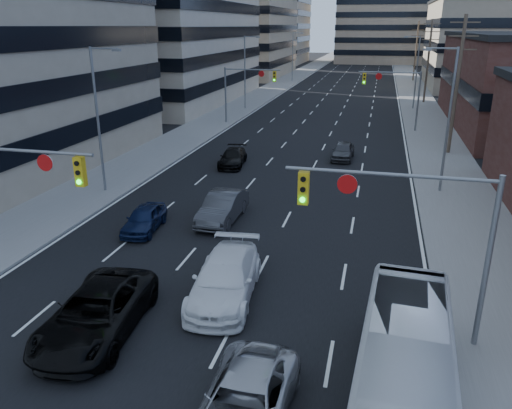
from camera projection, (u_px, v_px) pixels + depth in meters
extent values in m
cube|color=black|center=(358.00, 67.00, 130.45)|extent=(18.00, 300.00, 0.02)
cube|color=slate|center=(314.00, 66.00, 133.01)|extent=(5.00, 300.00, 0.15)
cube|color=slate|center=(403.00, 67.00, 127.84)|extent=(5.00, 300.00, 0.15)
cube|color=gray|center=(238.00, 36.00, 105.72)|extent=(20.00, 30.00, 16.00)
cube|color=gray|center=(498.00, 45.00, 84.09)|extent=(22.00, 28.00, 14.00)
cube|color=#ADA089|center=(263.00, 26.00, 142.50)|extent=(24.00, 24.00, 20.00)
cube|color=gray|center=(493.00, 44.00, 121.23)|extent=(22.00, 22.00, 12.00)
cylinder|color=slate|center=(15.00, 150.00, 18.52)|extent=(6.50, 0.12, 0.12)
cube|color=gold|center=(80.00, 172.00, 18.14)|extent=(0.35, 0.28, 1.10)
cylinder|color=black|center=(77.00, 163.00, 17.88)|extent=(0.18, 0.06, 0.18)
cylinder|color=black|center=(78.00, 173.00, 18.00)|extent=(0.18, 0.06, 0.18)
cylinder|color=#0CE526|center=(79.00, 182.00, 18.11)|extent=(0.18, 0.06, 0.18)
cylinder|color=white|center=(45.00, 163.00, 18.34)|extent=(0.64, 0.06, 0.64)
cylinder|color=slate|center=(487.00, 267.00, 15.70)|extent=(0.18, 0.18, 6.00)
cylinder|color=slate|center=(389.00, 174.00, 15.48)|extent=(6.50, 0.12, 0.12)
cube|color=gold|center=(304.00, 188.00, 16.30)|extent=(0.35, 0.28, 1.10)
cylinder|color=black|center=(303.00, 179.00, 16.03)|extent=(0.18, 0.06, 0.18)
cylinder|color=black|center=(303.00, 190.00, 16.15)|extent=(0.18, 0.06, 0.18)
cylinder|color=#0CE526|center=(302.00, 200.00, 16.27)|extent=(0.18, 0.06, 0.18)
cylinder|color=white|center=(347.00, 184.00, 15.87)|extent=(0.64, 0.06, 0.64)
cylinder|color=slate|center=(226.00, 96.00, 54.01)|extent=(0.18, 0.18, 6.00)
cylinder|color=slate|center=(252.00, 70.00, 52.39)|extent=(6.00, 0.12, 0.12)
cube|color=gold|center=(275.00, 76.00, 52.07)|extent=(0.35, 0.28, 1.10)
cylinder|color=black|center=(274.00, 73.00, 51.80)|extent=(0.18, 0.06, 0.18)
cylinder|color=black|center=(274.00, 77.00, 51.92)|extent=(0.18, 0.06, 0.18)
cylinder|color=#0CE526|center=(274.00, 80.00, 52.04)|extent=(0.18, 0.06, 0.18)
cylinder|color=white|center=(261.00, 74.00, 52.27)|extent=(0.64, 0.06, 0.64)
cylinder|color=slate|center=(418.00, 102.00, 49.51)|extent=(0.18, 0.18, 6.00)
cylinder|color=slate|center=(389.00, 72.00, 49.24)|extent=(6.00, 0.12, 0.12)
cube|color=gold|center=(364.00, 79.00, 50.00)|extent=(0.35, 0.28, 1.10)
cylinder|color=black|center=(364.00, 75.00, 49.73)|extent=(0.18, 0.06, 0.18)
cylinder|color=black|center=(364.00, 79.00, 49.85)|extent=(0.18, 0.06, 0.18)
cylinder|color=#0CE526|center=(364.00, 82.00, 49.97)|extent=(0.18, 0.06, 0.18)
cylinder|color=white|center=(379.00, 76.00, 49.57)|extent=(0.64, 0.06, 0.64)
cylinder|color=#4C3D2D|center=(457.00, 87.00, 39.95)|extent=(0.28, 0.28, 11.00)
cube|color=#4C3D2D|center=(465.00, 22.00, 38.29)|extent=(2.20, 0.10, 0.10)
cube|color=#4C3D2D|center=(464.00, 36.00, 38.63)|extent=(2.20, 0.10, 0.10)
cube|color=#4C3D2D|center=(462.00, 49.00, 38.97)|extent=(2.20, 0.10, 0.10)
cylinder|color=#4C3D2D|center=(428.00, 62.00, 67.36)|extent=(0.28, 0.28, 11.00)
cube|color=#4C3D2D|center=(432.00, 24.00, 65.71)|extent=(2.20, 0.10, 0.10)
cube|color=#4C3D2D|center=(431.00, 32.00, 66.05)|extent=(2.20, 0.10, 0.10)
cube|color=#4C3D2D|center=(430.00, 40.00, 66.38)|extent=(2.20, 0.10, 0.10)
cylinder|color=#4C3D2D|center=(416.00, 52.00, 94.78)|extent=(0.28, 0.28, 11.00)
cube|color=#4C3D2D|center=(419.00, 24.00, 93.12)|extent=(2.20, 0.10, 0.10)
cube|color=#4C3D2D|center=(418.00, 30.00, 93.46)|extent=(2.20, 0.10, 0.10)
cube|color=#4C3D2D|center=(417.00, 35.00, 93.80)|extent=(2.20, 0.10, 0.10)
cylinder|color=slate|center=(98.00, 123.00, 30.77)|extent=(0.16, 0.16, 9.00)
cylinder|color=slate|center=(104.00, 48.00, 29.07)|extent=(1.80, 0.10, 0.10)
cube|color=slate|center=(116.00, 50.00, 28.92)|extent=(0.50, 0.22, 0.14)
cylinder|color=slate|center=(245.00, 73.00, 62.75)|extent=(0.16, 0.16, 9.00)
cylinder|color=slate|center=(252.00, 36.00, 61.06)|extent=(1.80, 0.10, 0.10)
cube|color=slate|center=(258.00, 37.00, 60.91)|extent=(0.50, 0.22, 0.14)
cylinder|color=slate|center=(293.00, 57.00, 94.73)|extent=(0.16, 0.16, 9.00)
cylinder|color=slate|center=(298.00, 33.00, 93.04)|extent=(1.80, 0.10, 0.10)
cube|color=slate|center=(302.00, 33.00, 92.89)|extent=(0.50, 0.22, 0.14)
cylinder|color=slate|center=(448.00, 123.00, 30.62)|extent=(0.16, 0.16, 9.00)
cylinder|color=slate|center=(442.00, 48.00, 29.33)|extent=(1.80, 0.10, 0.10)
cube|color=slate|center=(428.00, 50.00, 29.54)|extent=(0.50, 0.22, 0.14)
cylinder|color=slate|center=(417.00, 73.00, 62.60)|extent=(0.16, 0.16, 9.00)
cylinder|color=slate|center=(413.00, 36.00, 61.32)|extent=(1.80, 0.10, 0.10)
cube|color=slate|center=(406.00, 37.00, 61.52)|extent=(0.50, 0.22, 0.14)
imported|color=black|center=(96.00, 313.00, 17.20)|extent=(3.23, 6.10, 1.63)
imported|color=white|center=(225.00, 278.00, 19.51)|extent=(2.86, 5.90, 1.66)
imported|color=#A4A4A9|center=(244.00, 405.00, 13.17)|extent=(2.40, 5.10, 1.41)
imported|color=silver|center=(403.00, 390.00, 12.68)|extent=(3.02, 10.28, 2.83)
imported|color=#0D1735|center=(144.00, 219.00, 26.03)|extent=(1.93, 3.98, 1.31)
imported|color=#363739|center=(223.00, 207.00, 27.28)|extent=(1.77, 4.82, 1.58)
imported|color=black|center=(233.00, 158.00, 38.17)|extent=(2.24, 4.54, 1.27)
imported|color=#39393C|center=(343.00, 151.00, 40.01)|extent=(1.73, 4.06, 1.37)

